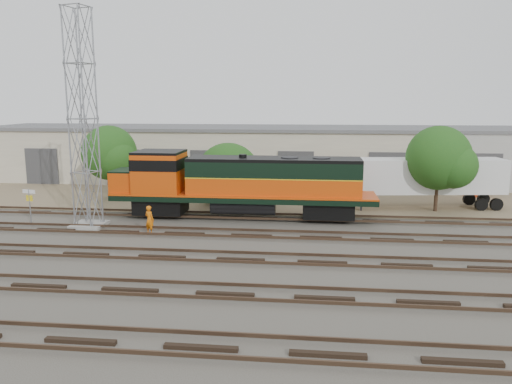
# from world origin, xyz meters

# --- Properties ---
(ground) EXTENTS (140.00, 140.00, 0.00)m
(ground) POSITION_xyz_m (0.00, 0.00, 0.00)
(ground) COLOR #47423A
(ground) RESTS_ON ground
(dirt_strip) EXTENTS (80.00, 16.00, 0.02)m
(dirt_strip) POSITION_xyz_m (0.00, 15.00, 0.01)
(dirt_strip) COLOR #726047
(dirt_strip) RESTS_ON ground
(tracks) EXTENTS (80.00, 20.40, 0.28)m
(tracks) POSITION_xyz_m (0.00, -3.00, 0.08)
(tracks) COLOR black
(tracks) RESTS_ON ground
(warehouse) EXTENTS (58.40, 10.40, 5.30)m
(warehouse) POSITION_xyz_m (0.04, 22.98, 2.65)
(warehouse) COLOR beige
(warehouse) RESTS_ON ground
(locomotive) EXTENTS (17.59, 3.09, 4.23)m
(locomotive) POSITION_xyz_m (-1.42, 6.00, 2.42)
(locomotive) COLOR black
(locomotive) RESTS_ON tracks
(signal_tower) EXTENTS (1.96, 1.96, 13.27)m
(signal_tower) POSITION_xyz_m (-10.48, 2.82, 6.48)
(signal_tower) COLOR gray
(signal_tower) RESTS_ON ground
(sign_post) EXTENTS (0.95, 0.26, 2.35)m
(sign_post) POSITION_xyz_m (-14.25, 2.63, 1.65)
(sign_post) COLOR gray
(sign_post) RESTS_ON ground
(worker) EXTENTS (0.75, 0.65, 1.72)m
(worker) POSITION_xyz_m (-6.09, 1.47, 0.86)
(worker) COLOR #D7630B
(worker) RESTS_ON ground
(semi_trailer) EXTENTS (12.08, 3.90, 3.65)m
(semi_trailer) POSITION_xyz_m (11.69, 10.82, 2.30)
(semi_trailer) COLOR silver
(semi_trailer) RESTS_ON ground
(dumpster_red) EXTENTS (1.90, 1.85, 1.40)m
(dumpster_red) POSITION_xyz_m (16.91, 16.19, 0.70)
(dumpster_red) COLOR maroon
(dumpster_red) RESTS_ON ground
(tree_west) EXTENTS (4.70, 4.48, 5.86)m
(tree_west) POSITION_xyz_m (-12.86, 12.57, 3.50)
(tree_west) COLOR #382619
(tree_west) RESTS_ON ground
(tree_mid) EXTENTS (5.22, 4.98, 4.98)m
(tree_mid) POSITION_xyz_m (-2.69, 10.76, 2.07)
(tree_mid) COLOR #382619
(tree_mid) RESTS_ON ground
(tree_east) EXTENTS (4.76, 4.53, 6.12)m
(tree_east) POSITION_xyz_m (12.51, 9.57, 3.73)
(tree_east) COLOR #382619
(tree_east) RESTS_ON ground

